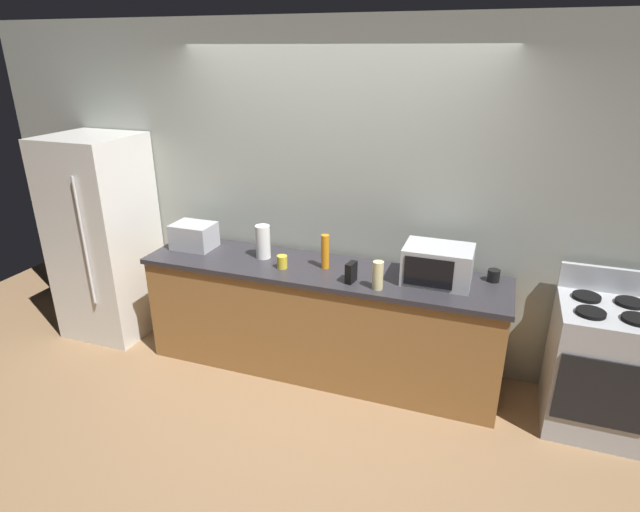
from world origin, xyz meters
TOP-DOWN VIEW (x-y plane):
  - ground_plane at (0.00, 0.00)m, footprint 8.00×8.00m
  - back_wall at (0.00, 0.81)m, footprint 6.40×0.10m
  - counter_run at (0.00, 0.40)m, footprint 2.84×0.64m
  - refrigerator at (-2.05, 0.40)m, footprint 0.72×0.73m
  - stove_range at (2.00, 0.40)m, footprint 0.60×0.61m
  - microwave at (0.88, 0.45)m, footprint 0.48×0.35m
  - toaster_oven at (-1.15, 0.46)m, footprint 0.34×0.26m
  - paper_towel_roll at (-0.50, 0.45)m, footprint 0.12×0.12m
  - cordless_phone at (0.30, 0.24)m, footprint 0.07×0.12m
  - bottle_hand_soap at (0.50, 0.19)m, footprint 0.08×0.08m
  - bottle_dish_soap at (0.03, 0.42)m, footprint 0.06×0.06m
  - mug_yellow at (-0.27, 0.30)m, footprint 0.08×0.08m
  - mug_black at (1.26, 0.60)m, footprint 0.09×0.09m

SIDE VIEW (x-z plane):
  - ground_plane at x=0.00m, z-range 0.00..0.00m
  - counter_run at x=0.00m, z-range 0.00..0.90m
  - stove_range at x=2.00m, z-range -0.08..1.00m
  - refrigerator at x=-2.05m, z-range 0.00..1.80m
  - mug_black at x=1.26m, z-range 0.90..0.99m
  - mug_yellow at x=-0.27m, z-range 0.90..1.00m
  - cordless_phone at x=0.30m, z-range 0.90..1.05m
  - bottle_hand_soap at x=0.50m, z-range 0.90..1.10m
  - toaster_oven at x=-1.15m, z-range 0.90..1.11m
  - bottle_dish_soap at x=0.03m, z-range 0.90..1.17m
  - microwave at x=0.88m, z-range 0.90..1.17m
  - paper_towel_roll at x=-0.50m, z-range 0.90..1.17m
  - back_wall at x=0.00m, z-range 0.00..2.70m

